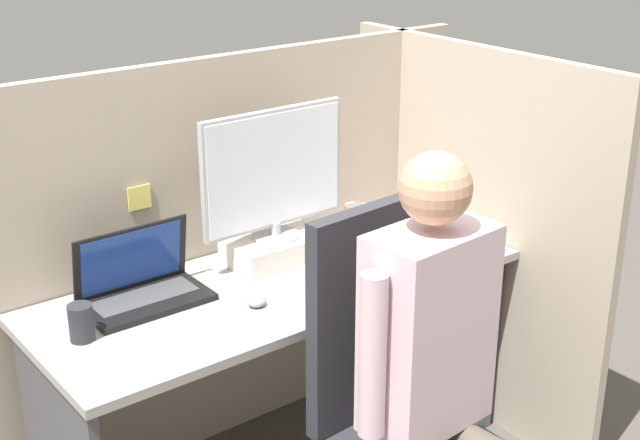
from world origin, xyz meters
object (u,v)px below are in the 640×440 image
(laptop, at_px, (142,288))
(carrot_toy, at_px, (378,273))
(office_chair, at_px, (397,406))
(paper_box, at_px, (276,248))
(stapler, at_px, (414,219))
(coffee_mug, at_px, (356,218))
(pen_cup, at_px, (81,323))
(monitor, at_px, (274,173))
(person, at_px, (439,364))

(laptop, height_order, carrot_toy, laptop)
(laptop, height_order, office_chair, office_chair)
(paper_box, relative_size, stapler, 1.97)
(carrot_toy, bearing_deg, stapler, 33.04)
(paper_box, bearing_deg, laptop, -179.21)
(laptop, distance_m, stapler, 1.10)
(stapler, bearing_deg, paper_box, 174.87)
(stapler, bearing_deg, coffee_mug, 155.95)
(pen_cup, bearing_deg, laptop, 24.66)
(carrot_toy, xyz_separation_m, coffee_mug, (0.21, 0.37, 0.03))
(laptop, xyz_separation_m, office_chair, (0.43, -0.70, -0.23))
(paper_box, relative_size, pen_cup, 3.06)
(stapler, relative_size, coffee_mug, 1.73)
(office_chair, bearing_deg, monitor, 83.78)
(person, bearing_deg, carrot_toy, 64.16)
(paper_box, xyz_separation_m, person, (-0.09, -0.87, -0.01))
(monitor, bearing_deg, pen_cup, -170.66)
(monitor, height_order, person, person)
(person, xyz_separation_m, pen_cup, (-0.66, 0.75, 0.02))
(paper_box, distance_m, coffee_mug, 0.39)
(paper_box, bearing_deg, monitor, 90.00)
(carrot_toy, relative_size, office_chair, 0.11)
(person, relative_size, coffee_mug, 13.73)
(carrot_toy, height_order, coffee_mug, coffee_mug)
(monitor, bearing_deg, stapler, -5.41)
(laptop, bearing_deg, person, -64.34)
(carrot_toy, bearing_deg, paper_box, 118.41)
(paper_box, distance_m, person, 0.88)
(person, height_order, coffee_mug, person)
(coffee_mug, bearing_deg, stapler, -24.05)
(office_chair, bearing_deg, pen_cup, 139.00)
(laptop, bearing_deg, office_chair, -58.63)
(stapler, distance_m, pen_cup, 1.35)
(monitor, height_order, coffee_mug, monitor)
(monitor, xyz_separation_m, laptop, (-0.50, -0.01, -0.27))
(stapler, xyz_separation_m, office_chair, (-0.67, -0.65, -0.21))
(pen_cup, bearing_deg, coffee_mug, 8.03)
(office_chair, relative_size, pen_cup, 10.28)
(paper_box, relative_size, carrot_toy, 2.78)
(carrot_toy, bearing_deg, monitor, 118.19)
(paper_box, bearing_deg, person, -95.80)
(monitor, relative_size, carrot_toy, 4.51)
(coffee_mug, xyz_separation_m, pen_cup, (-1.14, -0.16, 0.01))
(carrot_toy, relative_size, coffee_mug, 1.23)
(monitor, relative_size, pen_cup, 4.97)
(office_chair, bearing_deg, person, -93.88)
(pen_cup, bearing_deg, person, -48.56)
(person, bearing_deg, coffee_mug, 62.51)
(paper_box, bearing_deg, pen_cup, -170.88)
(pen_cup, bearing_deg, office_chair, -41.00)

